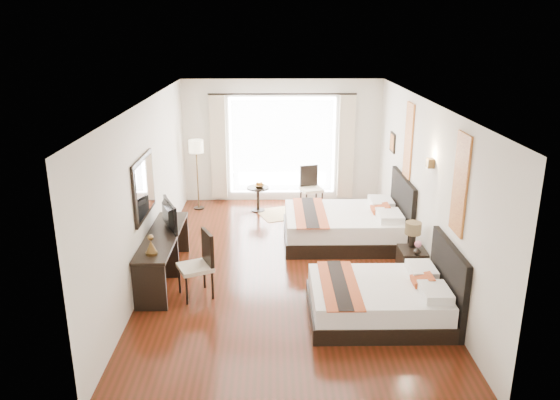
{
  "coord_description": "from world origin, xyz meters",
  "views": [
    {
      "loc": [
        -0.23,
        -8.51,
        3.94
      ],
      "look_at": [
        -0.1,
        0.17,
        1.14
      ],
      "focal_mm": 35.0,
      "sensor_mm": 36.0,
      "label": 1
    }
  ],
  "objects_px": {
    "bed_near": "(384,299)",
    "floor_lamp": "(196,151)",
    "television": "(165,216)",
    "vase": "(418,250)",
    "table_lamp": "(413,230)",
    "fruit_bowl": "(259,186)",
    "bed_far": "(347,225)",
    "nightstand": "(412,263)",
    "side_table": "(258,199)",
    "console_desk": "(164,256)",
    "window_chair": "(311,196)",
    "desk_chair": "(197,277)"
  },
  "relations": [
    {
      "from": "fruit_bowl",
      "to": "window_chair",
      "type": "bearing_deg",
      "value": 11.22
    },
    {
      "from": "vase",
      "to": "fruit_bowl",
      "type": "relative_size",
      "value": 0.54
    },
    {
      "from": "console_desk",
      "to": "nightstand",
      "type": "bearing_deg",
      "value": -0.58
    },
    {
      "from": "console_desk",
      "to": "table_lamp",
      "type": "bearing_deg",
      "value": 0.92
    },
    {
      "from": "television",
      "to": "fruit_bowl",
      "type": "relative_size",
      "value": 3.55
    },
    {
      "from": "nightstand",
      "to": "window_chair",
      "type": "height_order",
      "value": "window_chair"
    },
    {
      "from": "vase",
      "to": "desk_chair",
      "type": "relative_size",
      "value": 0.12
    },
    {
      "from": "nightstand",
      "to": "vase",
      "type": "xyz_separation_m",
      "value": [
        0.02,
        -0.2,
        0.32
      ]
    },
    {
      "from": "table_lamp",
      "to": "fruit_bowl",
      "type": "bearing_deg",
      "value": 128.34
    },
    {
      "from": "bed_near",
      "to": "floor_lamp",
      "type": "distance_m",
      "value": 5.87
    },
    {
      "from": "table_lamp",
      "to": "fruit_bowl",
      "type": "xyz_separation_m",
      "value": [
        -2.55,
        3.22,
        -0.21
      ]
    },
    {
      "from": "fruit_bowl",
      "to": "console_desk",
      "type": "bearing_deg",
      "value": -114.18
    },
    {
      "from": "desk_chair",
      "to": "window_chair",
      "type": "bearing_deg",
      "value": -140.51
    },
    {
      "from": "television",
      "to": "vase",
      "type": "bearing_deg",
      "value": -119.4
    },
    {
      "from": "desk_chair",
      "to": "bed_far",
      "type": "bearing_deg",
      "value": -164.65
    },
    {
      "from": "vase",
      "to": "television",
      "type": "xyz_separation_m",
      "value": [
        -4.02,
        0.49,
        0.43
      ]
    },
    {
      "from": "bed_near",
      "to": "fruit_bowl",
      "type": "relative_size",
      "value": 8.54
    },
    {
      "from": "side_table",
      "to": "desk_chair",
      "type": "bearing_deg",
      "value": -101.8
    },
    {
      "from": "side_table",
      "to": "window_chair",
      "type": "relative_size",
      "value": 0.58
    },
    {
      "from": "bed_near",
      "to": "bed_far",
      "type": "relative_size",
      "value": 0.87
    },
    {
      "from": "bed_far",
      "to": "fruit_bowl",
      "type": "xyz_separation_m",
      "value": [
        -1.7,
        1.77,
        0.25
      ]
    },
    {
      "from": "table_lamp",
      "to": "vase",
      "type": "bearing_deg",
      "value": -87.86
    },
    {
      "from": "bed_far",
      "to": "floor_lamp",
      "type": "relative_size",
      "value": 1.43
    },
    {
      "from": "side_table",
      "to": "window_chair",
      "type": "distance_m",
      "value": 1.2
    },
    {
      "from": "floor_lamp",
      "to": "fruit_bowl",
      "type": "xyz_separation_m",
      "value": [
        1.37,
        -0.21,
        -0.74
      ]
    },
    {
      "from": "bed_far",
      "to": "desk_chair",
      "type": "relative_size",
      "value": 2.21
    },
    {
      "from": "bed_far",
      "to": "side_table",
      "type": "bearing_deg",
      "value": 133.9
    },
    {
      "from": "desk_chair",
      "to": "side_table",
      "type": "bearing_deg",
      "value": -126.42
    },
    {
      "from": "console_desk",
      "to": "side_table",
      "type": "distance_m",
      "value": 3.63
    },
    {
      "from": "nightstand",
      "to": "floor_lamp",
      "type": "distance_m",
      "value": 5.39
    },
    {
      "from": "television",
      "to": "side_table",
      "type": "relative_size",
      "value": 1.48
    },
    {
      "from": "table_lamp",
      "to": "floor_lamp",
      "type": "distance_m",
      "value": 5.24
    },
    {
      "from": "vase",
      "to": "side_table",
      "type": "height_order",
      "value": "vase"
    },
    {
      "from": "bed_far",
      "to": "side_table",
      "type": "xyz_separation_m",
      "value": [
        -1.73,
        1.8,
        -0.05
      ]
    },
    {
      "from": "bed_far",
      "to": "nightstand",
      "type": "relative_size",
      "value": 4.39
    },
    {
      "from": "side_table",
      "to": "fruit_bowl",
      "type": "relative_size",
      "value": 2.4
    },
    {
      "from": "floor_lamp",
      "to": "window_chair",
      "type": "height_order",
      "value": "floor_lamp"
    },
    {
      "from": "bed_near",
      "to": "floor_lamp",
      "type": "bearing_deg",
      "value": 123.7
    },
    {
      "from": "bed_near",
      "to": "nightstand",
      "type": "relative_size",
      "value": 3.84
    },
    {
      "from": "window_chair",
      "to": "floor_lamp",
      "type": "bearing_deg",
      "value": -106.11
    },
    {
      "from": "console_desk",
      "to": "television",
      "type": "height_order",
      "value": "television"
    },
    {
      "from": "console_desk",
      "to": "bed_near",
      "type": "bearing_deg",
      "value": -21.47
    },
    {
      "from": "nightstand",
      "to": "window_chair",
      "type": "xyz_separation_m",
      "value": [
        -1.39,
        3.56,
        0.04
      ]
    },
    {
      "from": "television",
      "to": "window_chair",
      "type": "relative_size",
      "value": 0.86
    },
    {
      "from": "fruit_bowl",
      "to": "window_chair",
      "type": "relative_size",
      "value": 0.24
    },
    {
      "from": "table_lamp",
      "to": "console_desk",
      "type": "xyz_separation_m",
      "value": [
        -4.03,
        -0.06,
        -0.41
      ]
    },
    {
      "from": "bed_far",
      "to": "fruit_bowl",
      "type": "distance_m",
      "value": 2.46
    },
    {
      "from": "window_chair",
      "to": "fruit_bowl",
      "type": "bearing_deg",
      "value": -95.21
    },
    {
      "from": "table_lamp",
      "to": "console_desk",
      "type": "distance_m",
      "value": 4.05
    },
    {
      "from": "television",
      "to": "side_table",
      "type": "bearing_deg",
      "value": -47.29
    }
  ]
}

